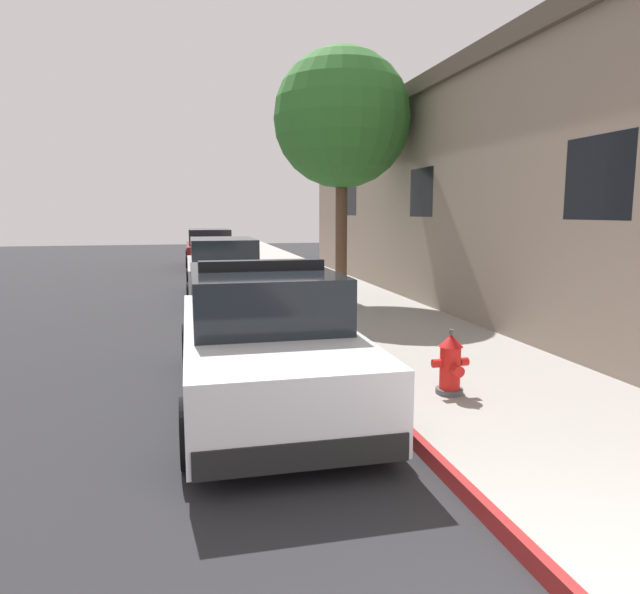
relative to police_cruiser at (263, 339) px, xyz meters
name	(u,v)px	position (x,y,z in m)	size (l,w,h in m)	color
ground_plane	(65,336)	(-3.18, 4.85, -0.84)	(28.85, 60.00, 0.20)	#232326
sidewalk_pavement	(365,314)	(2.82, 4.85, -0.67)	(3.14, 60.00, 0.15)	gray
curb_painted_edge	(291,317)	(1.21, 4.85, -0.67)	(0.08, 60.00, 0.15)	maroon
storefront_building	(524,196)	(7.03, 5.68, 1.89)	(5.53, 20.85, 5.25)	gray
police_cruiser	(263,339)	(0.00, 0.00, 0.00)	(1.94, 4.84, 1.68)	white
parked_car_silver_ahead	(224,270)	(0.06, 8.51, 0.00)	(1.94, 4.84, 1.56)	#B2B5BA
parked_car_dark_far	(210,249)	(0.04, 17.17, 0.00)	(1.94, 4.84, 1.56)	maroon
fire_hydrant	(450,364)	(2.07, -0.75, -0.25)	(0.44, 0.40, 0.76)	#4C4C51
street_tree	(342,119)	(2.75, 6.57, 3.63)	(3.19, 3.19, 5.84)	brown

